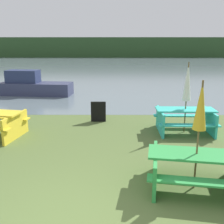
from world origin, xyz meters
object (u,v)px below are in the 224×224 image
at_px(umbrella_white, 187,82).
at_px(picnic_table_teal, 185,118).
at_px(picnic_table_green, 195,167).
at_px(boat, 33,86).
at_px(signboard, 98,112).
at_px(umbrella_gold, 201,107).

bearing_deg(umbrella_white, picnic_table_teal, 90.00).
height_order(picnic_table_green, boat, boat).
xyz_separation_m(umbrella_white, signboard, (-2.88, 1.18, -1.27)).
height_order(picnic_table_teal, boat, boat).
height_order(picnic_table_green, picnic_table_teal, picnic_table_teal).
bearing_deg(picnic_table_teal, signboard, 157.72).
distance_m(boat, signboard, 6.59).
bearing_deg(picnic_table_green, umbrella_white, 78.56).
relative_size(picnic_table_teal, signboard, 2.53).
relative_size(umbrella_white, umbrella_gold, 1.04).
distance_m(picnic_table_teal, umbrella_gold, 3.71).
height_order(picnic_table_teal, signboard, picnic_table_teal).
bearing_deg(signboard, umbrella_gold, -64.67).
distance_m(picnic_table_green, picnic_table_teal, 3.51).
relative_size(picnic_table_teal, umbrella_white, 0.84).
relative_size(picnic_table_green, umbrella_white, 0.91).
bearing_deg(umbrella_white, umbrella_gold, -101.44).
relative_size(picnic_table_green, boat, 0.50).
distance_m(umbrella_gold, boat, 11.69).
height_order(picnic_table_teal, umbrella_white, umbrella_white).
height_order(picnic_table_green, umbrella_white, umbrella_white).
xyz_separation_m(umbrella_gold, boat, (-6.16, 9.87, -1.17)).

